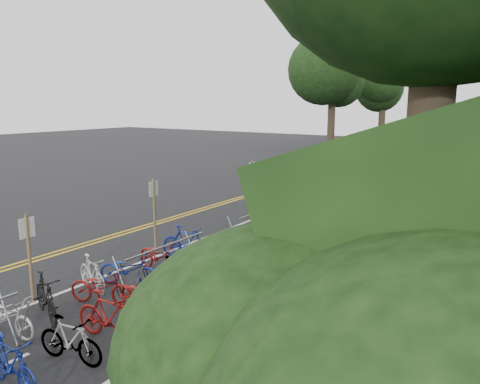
# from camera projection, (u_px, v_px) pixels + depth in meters

# --- Properties ---
(ground) EXTENTS (120.00, 120.00, 0.00)m
(ground) POSITION_uv_depth(u_px,v_px,m) (2.00, 298.00, 12.05)
(ground) COLOR black
(ground) RESTS_ON ground
(road_markings) EXTENTS (7.47, 80.00, 0.01)m
(road_markings) POSITION_uv_depth(u_px,v_px,m) (241.00, 220.00, 19.92)
(road_markings) COLOR gold
(road_markings) RESTS_ON ground
(red_curb) EXTENTS (0.25, 28.00, 0.10)m
(red_curb) POSITION_uv_depth(u_px,v_px,m) (372.00, 227.00, 18.67)
(red_curb) COLOR maroon
(red_curb) RESTS_ON ground
(bike_racks_rest) EXTENTS (1.14, 23.00, 1.17)m
(bike_racks_rest) POSITION_uv_depth(u_px,v_px,m) (321.00, 196.00, 20.82)
(bike_racks_rest) COLOR #94989E
(bike_racks_rest) RESTS_ON ground
(signpost_near) EXTENTS (0.08, 0.40, 2.29)m
(signpost_near) POSITION_uv_depth(u_px,v_px,m) (29.00, 252.00, 11.52)
(signpost_near) COLOR brown
(signpost_near) RESTS_ON ground
(signposts_rest) EXTENTS (0.08, 18.40, 2.50)m
(signposts_rest) POSITION_uv_depth(u_px,v_px,m) (285.00, 175.00, 22.84)
(signposts_rest) COLOR brown
(signposts_rest) RESTS_ON ground
(bike_front) EXTENTS (0.83, 1.61, 0.93)m
(bike_front) POSITION_uv_depth(u_px,v_px,m) (92.00, 273.00, 12.47)
(bike_front) COLOR beige
(bike_front) RESTS_ON ground
(bike_valet) EXTENTS (2.96, 9.89, 1.09)m
(bike_valet) POSITION_uv_depth(u_px,v_px,m) (99.00, 296.00, 10.91)
(bike_valet) COLOR slate
(bike_valet) RESTS_ON ground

